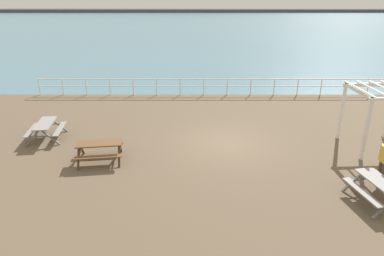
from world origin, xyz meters
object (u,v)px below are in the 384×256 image
at_px(picnic_table_near_right, 99,147).
at_px(visitor, 383,159).
at_px(picnic_table_mid_centre, 45,127).
at_px(lattice_pergola, 381,104).
at_px(picnic_table_near_left, 379,186).

relative_size(picnic_table_near_right, visitor, 1.19).
height_order(picnic_table_near_right, picnic_table_mid_centre, same).
relative_size(picnic_table_near_right, picnic_table_mid_centre, 1.01).
distance_m(picnic_table_mid_centre, visitor, 14.07).
bearing_deg(picnic_table_mid_centre, visitor, -113.24).
distance_m(picnic_table_near_right, lattice_pergola, 11.82).
distance_m(picnic_table_near_left, picnic_table_mid_centre, 13.84).
xyz_separation_m(picnic_table_near_left, visitor, (0.66, 1.21, 0.36)).
height_order(picnic_table_near_left, visitor, visitor).
distance_m(picnic_table_near_left, picnic_table_near_right, 10.22).
bearing_deg(lattice_pergola, picnic_table_mid_centre, 173.41).
xyz_separation_m(visitor, lattice_pergola, (1.23, 3.04, 1.05)).
bearing_deg(picnic_table_near_right, picnic_table_near_left, -24.61).
relative_size(picnic_table_near_left, lattice_pergola, 0.76).
height_order(visitor, lattice_pergola, lattice_pergola).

